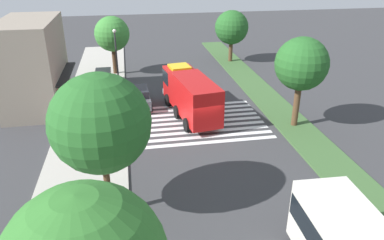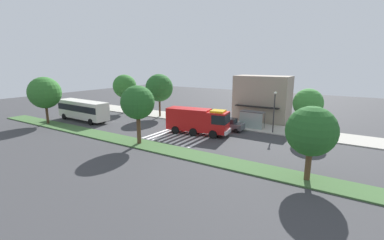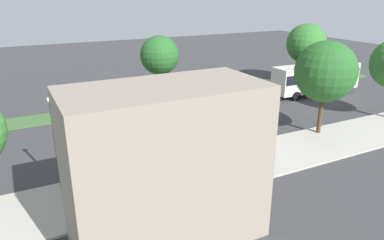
# 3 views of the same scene
# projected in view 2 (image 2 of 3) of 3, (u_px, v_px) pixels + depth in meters

# --- Properties ---
(ground_plane) EXTENTS (120.00, 120.00, 0.00)m
(ground_plane) POSITION_uv_depth(u_px,v_px,m) (173.00, 131.00, 38.46)
(ground_plane) COLOR #38383A
(sidewalk) EXTENTS (60.00, 5.39, 0.14)m
(sidewalk) POSITION_uv_depth(u_px,v_px,m) (203.00, 120.00, 45.47)
(sidewalk) COLOR #ADA89E
(sidewalk) RESTS_ON ground_plane
(median_strip) EXTENTS (60.00, 3.00, 0.14)m
(median_strip) POSITION_uv_depth(u_px,v_px,m) (137.00, 143.00, 32.40)
(median_strip) COLOR #3D6033
(median_strip) RESTS_ON ground_plane
(crosswalk) EXTENTS (7.65, 10.51, 0.01)m
(crosswalk) POSITION_uv_depth(u_px,v_px,m) (187.00, 133.00, 37.15)
(crosswalk) COLOR silver
(crosswalk) RESTS_ON ground_plane
(fire_truck) EXTENTS (9.02, 3.76, 3.56)m
(fire_truck) POSITION_uv_depth(u_px,v_px,m) (199.00, 120.00, 36.27)
(fire_truck) COLOR #B71414
(fire_truck) RESTS_ON ground_plane
(parked_car_west) EXTENTS (4.44, 2.09, 1.72)m
(parked_car_west) POSITION_uv_depth(u_px,v_px,m) (77.00, 104.00, 57.46)
(parked_car_west) COLOR silver
(parked_car_west) RESTS_ON ground_plane
(parked_car_mid) EXTENTS (4.34, 2.18, 1.79)m
(parked_car_mid) POSITION_uv_depth(u_px,v_px,m) (229.00, 124.00, 38.58)
(parked_car_mid) COLOR #474C51
(parked_car_mid) RESTS_ON ground_plane
(transit_bus) EXTENTS (10.92, 3.17, 3.40)m
(transit_bus) POSITION_uv_depth(u_px,v_px,m) (83.00, 109.00, 44.78)
(transit_bus) COLOR silver
(transit_bus) RESTS_ON ground_plane
(bus_stop_shelter) EXTENTS (3.50, 1.40, 2.46)m
(bus_stop_shelter) POSITION_uv_depth(u_px,v_px,m) (251.00, 116.00, 39.39)
(bus_stop_shelter) COLOR #4C4C51
(bus_stop_shelter) RESTS_ON sidewalk
(bench_near_shelter) EXTENTS (1.60, 0.50, 0.90)m
(bench_near_shelter) POSITION_uv_depth(u_px,v_px,m) (227.00, 122.00, 41.76)
(bench_near_shelter) COLOR #4C3823
(bench_near_shelter) RESTS_ON sidewalk
(street_lamp) EXTENTS (0.36, 0.36, 5.70)m
(street_lamp) POSITION_uv_depth(u_px,v_px,m) (274.00, 108.00, 36.40)
(street_lamp) COLOR #2D2D30
(street_lamp) RESTS_ON sidewalk
(storefront_building) EXTENTS (8.88, 5.24, 7.59)m
(storefront_building) POSITION_uv_depth(u_px,v_px,m) (262.00, 99.00, 44.21)
(storefront_building) COLOR gray
(storefront_building) RESTS_ON ground_plane
(sidewalk_tree_far_west) EXTENTS (4.54, 4.54, 7.30)m
(sidewalk_tree_far_west) POSITION_uv_depth(u_px,v_px,m) (125.00, 86.00, 51.79)
(sidewalk_tree_far_west) COLOR #513823
(sidewalk_tree_far_west) RESTS_ON sidewalk
(sidewalk_tree_west) EXTENTS (4.89, 4.89, 7.62)m
(sidewalk_tree_west) POSITION_uv_depth(u_px,v_px,m) (159.00, 88.00, 47.18)
(sidewalk_tree_west) COLOR #47301E
(sidewalk_tree_west) RESTS_ON sidewalk
(sidewalk_tree_center) EXTENTS (3.78, 3.78, 6.31)m
(sidewalk_tree_center) POSITION_uv_depth(u_px,v_px,m) (308.00, 103.00, 34.32)
(sidewalk_tree_center) COLOR #47301E
(sidewalk_tree_center) RESTS_ON sidewalk
(median_tree_far_west) EXTENTS (4.93, 4.93, 7.41)m
(median_tree_far_west) POSITION_uv_depth(u_px,v_px,m) (45.00, 93.00, 41.60)
(median_tree_far_west) COLOR #47301E
(median_tree_far_west) RESTS_ON median_strip
(median_tree_west) EXTENTS (4.00, 4.00, 6.98)m
(median_tree_west) POSITION_uv_depth(u_px,v_px,m) (138.00, 103.00, 31.14)
(median_tree_west) COLOR #513823
(median_tree_west) RESTS_ON median_strip
(median_tree_center) EXTENTS (4.06, 4.06, 6.20)m
(median_tree_center) POSITION_uv_depth(u_px,v_px,m) (311.00, 131.00, 21.32)
(median_tree_center) COLOR #513823
(median_tree_center) RESTS_ON median_strip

